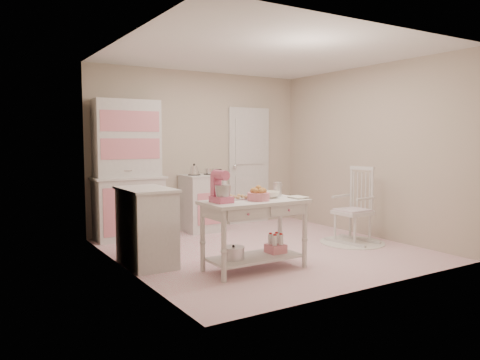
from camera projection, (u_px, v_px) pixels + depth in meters
name	position (u px, v px, depth m)	size (l,w,h in m)	color
room_shell	(265.00, 127.00, 6.17)	(3.84, 3.84, 2.62)	pink
door	(249.00, 166.00, 8.31)	(0.82, 0.05, 2.04)	silver
hutch	(128.00, 169.00, 6.94)	(1.06, 0.50, 2.08)	silver
stove	(202.00, 203.00, 7.58)	(0.62, 0.57, 0.92)	silver
base_cabinet	(147.00, 227.00, 5.50)	(0.54, 0.84, 0.92)	silver
lace_rug	(352.00, 242.00, 6.73)	(0.92, 0.92, 0.01)	white
rocking_chair	(353.00, 205.00, 6.68)	(0.48, 0.72, 1.10)	silver
work_table	(254.00, 235.00, 5.33)	(1.20, 0.60, 0.80)	silver
stand_mixer	(221.00, 187.00, 5.08)	(0.20, 0.28, 0.34)	#D4597D
cookie_tray	(235.00, 199.00, 5.37)	(0.34, 0.24, 0.02)	silver
bread_basket	(258.00, 197.00, 5.26)	(0.25, 0.25, 0.09)	pink
mixing_bowl	(269.00, 195.00, 5.49)	(0.25, 0.25, 0.08)	white
metal_pitcher	(278.00, 189.00, 5.65)	(0.10, 0.10, 0.17)	silver
recipe_book	(292.00, 198.00, 5.43)	(0.16, 0.22, 0.02)	white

